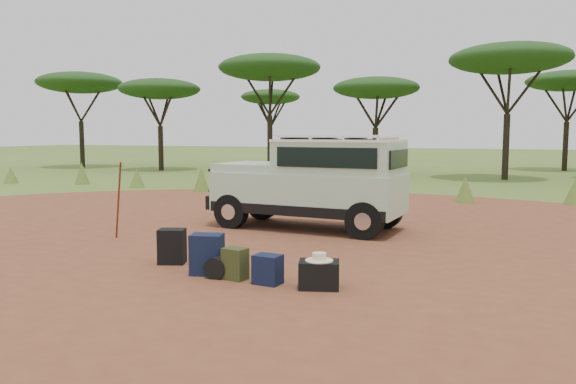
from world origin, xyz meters
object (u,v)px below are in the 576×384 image
at_px(walking_staff, 118,201).
at_px(hard_case, 319,275).
at_px(backpack_olive, 235,264).
at_px(duffel_navy, 268,270).
at_px(backpack_black, 172,247).
at_px(backpack_navy, 207,255).
at_px(safari_vehicle, 314,184).

xyz_separation_m(walking_staff, hard_case, (4.75, -1.87, -0.58)).
height_order(backpack_olive, duffel_navy, backpack_olive).
height_order(backpack_black, backpack_navy, backpack_navy).
relative_size(walking_staff, hard_case, 2.96).
bearing_deg(duffel_navy, backpack_olive, -179.08).
bearing_deg(safari_vehicle, backpack_black, -100.46).
distance_m(backpack_black, hard_case, 2.68).
relative_size(backpack_navy, duffel_navy, 1.46).
relative_size(walking_staff, backpack_black, 2.82).
distance_m(walking_staff, hard_case, 5.14).
xyz_separation_m(safari_vehicle, backpack_black, (-1.02, -3.96, -0.70)).
relative_size(safari_vehicle, backpack_olive, 9.38).
xyz_separation_m(safari_vehicle, backpack_navy, (-0.15, -4.36, -0.68)).
bearing_deg(backpack_black, backpack_olive, -39.63).
height_order(walking_staff, backpack_navy, walking_staff).
bearing_deg(walking_staff, hard_case, -76.88).
relative_size(backpack_olive, duffel_navy, 1.11).
relative_size(safari_vehicle, hard_case, 8.06).
bearing_deg(safari_vehicle, walking_staff, -136.55).
xyz_separation_m(safari_vehicle, backpack_olive, (0.37, -4.47, -0.75)).
bearing_deg(backpack_black, hard_case, -30.11).
bearing_deg(backpack_black, duffel_navy, -35.61).
relative_size(backpack_black, hard_case, 1.05).
height_order(walking_staff, backpack_olive, walking_staff).
distance_m(backpack_black, backpack_navy, 0.95).
distance_m(safari_vehicle, walking_staff, 4.07).
bearing_deg(backpack_olive, duffel_navy, 5.09).
bearing_deg(duffel_navy, safari_vehicle, 106.94).
distance_m(safari_vehicle, backpack_black, 4.15).
distance_m(backpack_navy, duffel_navy, 1.06).
relative_size(walking_staff, duffel_navy, 3.84).
height_order(safari_vehicle, duffel_navy, safari_vehicle).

